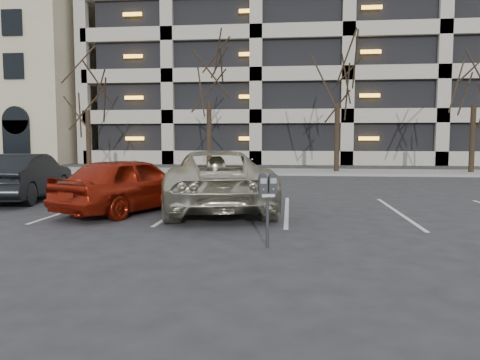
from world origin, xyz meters
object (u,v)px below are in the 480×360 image
Objects in this scene: suv_silver at (215,180)px; parking_meter at (268,192)px; tree_c at (338,60)px; car_red at (130,184)px; tree_b at (209,59)px; car_dark at (25,177)px; tree_d at (476,63)px; tree_a at (87,72)px.

parking_meter is at bearing 97.69° from suv_silver.
tree_c reaches higher than car_red.
tree_b is 19.09m from parking_meter.
car_dark is (-10.48, -12.50, -5.36)m from tree_c.
tree_c reaches higher than tree_d.
tree_b is at bearing 180.00° from tree_d.
tree_b reaches higher than tree_d.
tree_b is at bearing -63.31° from car_red.
tree_c reaches higher than car_dark.
tree_b is at bearing -113.75° from car_dark.
tree_c is at bearing -138.17° from car_dark.
tree_a is at bearing 180.00° from tree_d.
car_red is (-6.57, -14.30, -5.36)m from tree_c.
tree_b is 1.07× the size of tree_d.
tree_a is 16.84m from car_red.
suv_silver is (2.52, -13.67, -5.43)m from tree_b.
car_red is 4.30m from car_dark.
tree_a is 1.29× the size of suv_silver.
tree_c is at bearing -89.71° from car_red.
parking_meter is (4.10, -17.89, -5.25)m from tree_b.
tree_a is 17.35m from suv_silver.
tree_b is 1.42× the size of suv_silver.
suv_silver is 2.19m from car_red.
car_dark is at bearing -129.98° from tree_c.
tree_b is 1.02× the size of tree_c.
tree_d is at bearing -142.75° from suv_silver.
tree_a is 21.56m from parking_meter.
suv_silver is at bearing -130.01° from tree_d.
tree_d is at bearing 0.00° from tree_a.
tree_a is 21.00m from tree_d.
tree_c is 18.83m from parking_meter.
parking_meter is (11.10, -17.89, -4.65)m from tree_a.
tree_d is 6.40× the size of parking_meter.
tree_b is 2.07× the size of car_red.
tree_c is 15.32m from suv_silver.
tree_a is 13.88m from car_dark.
tree_d is (21.00, 0.00, 0.17)m from tree_a.
parking_meter is at bearing -77.10° from tree_b.
tree_a is at bearing -67.87° from suv_silver.
tree_c is 16.62m from car_red.
car_dark is (-6.00, 1.17, -0.07)m from suv_silver.
suv_silver is at bearing -79.54° from tree_b.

